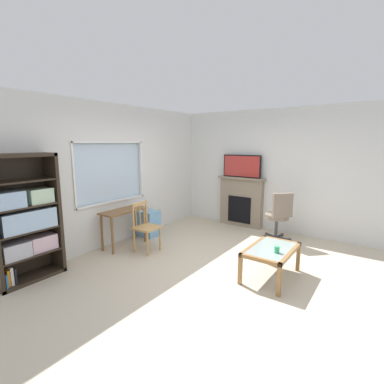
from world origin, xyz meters
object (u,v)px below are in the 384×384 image
at_px(sippy_cup, 277,249).
at_px(wooden_chair, 145,227).
at_px(bookshelf, 24,221).
at_px(fireplace, 241,202).
at_px(plastic_drawer_unit, 149,223).
at_px(desk_under_window, 124,217).
at_px(tv, 242,166).
at_px(coffee_table, 271,252).
at_px(office_chair, 279,214).

bearing_deg(sippy_cup, wooden_chair, 94.53).
height_order(bookshelf, fireplace, bookshelf).
relative_size(plastic_drawer_unit, fireplace, 0.47).
xyz_separation_m(bookshelf, sippy_cup, (1.95, -2.98, -0.38)).
relative_size(bookshelf, fireplace, 1.56).
bearing_deg(sippy_cup, plastic_drawer_unit, 80.73).
height_order(desk_under_window, wooden_chair, wooden_chair).
distance_m(tv, coffee_table, 2.83).
relative_size(bookshelf, wooden_chair, 2.03).
distance_m(bookshelf, tv, 4.47).
xyz_separation_m(plastic_drawer_unit, tv, (1.81, -1.27, 1.16)).
height_order(desk_under_window, coffee_table, desk_under_window).
height_order(fireplace, office_chair, fireplace).
xyz_separation_m(tv, office_chair, (-0.50, -1.08, -0.88)).
height_order(bookshelf, wooden_chair, bookshelf).
relative_size(plastic_drawer_unit, tv, 0.59).
distance_m(office_chair, coffee_table, 1.72).
height_order(tv, sippy_cup, tv).
distance_m(office_chair, sippy_cup, 1.87).
xyz_separation_m(bookshelf, tv, (4.24, -1.33, 0.55)).
bearing_deg(fireplace, sippy_cup, -144.41).
bearing_deg(office_chair, wooden_chair, 137.79).
bearing_deg(desk_under_window, plastic_drawer_unit, 3.99).
height_order(fireplace, tv, tv).
height_order(wooden_chair, office_chair, office_chair).
bearing_deg(tv, wooden_chair, 163.95).
bearing_deg(sippy_cup, tv, 35.81).
bearing_deg(office_chair, coffee_table, -164.91).
height_order(fireplace, coffee_table, fireplace).
bearing_deg(office_chair, fireplace, 64.41).
distance_m(tv, office_chair, 1.47).
bearing_deg(coffee_table, fireplace, 35.10).
xyz_separation_m(wooden_chair, office_chair, (1.97, -1.79, 0.09)).
height_order(wooden_chair, fireplace, fireplace).
bearing_deg(coffee_table, plastic_drawer_unit, 83.01).
bearing_deg(office_chair, plastic_drawer_unit, 119.08).
xyz_separation_m(desk_under_window, office_chair, (2.03, -2.30, -0.03)).
bearing_deg(desk_under_window, bookshelf, 176.34).
height_order(plastic_drawer_unit, office_chair, office_chair).
bearing_deg(fireplace, wooden_chair, 164.06).
bearing_deg(wooden_chair, sippy_cup, -85.47).
relative_size(office_chair, sippy_cup, 11.11).
distance_m(desk_under_window, sippy_cup, 2.88).
relative_size(fireplace, coffee_table, 1.23).
relative_size(office_chair, coffee_table, 1.05).
bearing_deg(coffee_table, office_chair, 15.09).
distance_m(tv, sippy_cup, 2.96).
xyz_separation_m(bookshelf, wooden_chair, (1.77, -0.62, -0.41)).
xyz_separation_m(bookshelf, desk_under_window, (1.71, -0.11, -0.30)).
bearing_deg(wooden_chair, coffee_table, -81.85).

